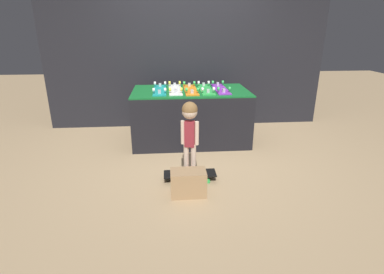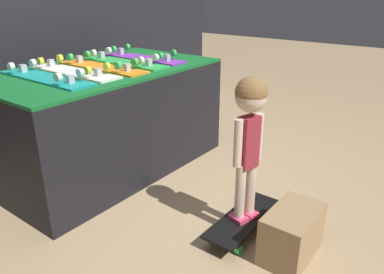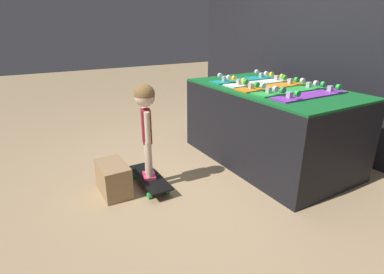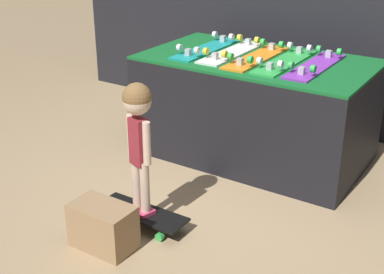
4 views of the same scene
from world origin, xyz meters
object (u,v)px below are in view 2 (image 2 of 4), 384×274
at_px(skateboard_orange_on_rack, 102,66).
at_px(storage_box, 292,234).
at_px(skateboard_purple_on_rack, 143,57).
at_px(skateboard_on_floor, 243,220).
at_px(skateboard_teal_on_rack, 45,77).
at_px(skateboard_white_on_rack, 73,71).
at_px(skateboard_green_on_rack, 124,61).
at_px(child, 249,123).

height_order(skateboard_orange_on_rack, storage_box, skateboard_orange_on_rack).
height_order(skateboard_purple_on_rack, skateboard_on_floor, skateboard_purple_on_rack).
bearing_deg(storage_box, skateboard_teal_on_rack, 100.46).
relative_size(skateboard_white_on_rack, skateboard_green_on_rack, 1.00).
bearing_deg(skateboard_teal_on_rack, storage_box, -79.54).
height_order(skateboard_green_on_rack, child, child).
bearing_deg(skateboard_green_on_rack, skateboard_purple_on_rack, 4.09).
xyz_separation_m(skateboard_white_on_rack, skateboard_purple_on_rack, (0.68, -0.01, 0.00)).
xyz_separation_m(skateboard_green_on_rack, storage_box, (-0.38, -1.62, -0.67)).
bearing_deg(skateboard_green_on_rack, skateboard_on_floor, -104.53).
distance_m(skateboard_purple_on_rack, storage_box, 1.87).
bearing_deg(child, skateboard_purple_on_rack, 82.14).
distance_m(skateboard_teal_on_rack, storage_box, 1.79).
xyz_separation_m(skateboard_orange_on_rack, skateboard_on_floor, (-0.11, -1.30, -0.74)).
height_order(skateboard_white_on_rack, skateboard_on_floor, skateboard_white_on_rack).
bearing_deg(skateboard_on_floor, skateboard_white_on_rack, 94.91).
xyz_separation_m(skateboard_white_on_rack, skateboard_green_on_rack, (0.45, -0.02, 0.00)).
bearing_deg(skateboard_orange_on_rack, skateboard_green_on_rack, 2.35).
height_order(skateboard_teal_on_rack, skateboard_white_on_rack, same).
xyz_separation_m(skateboard_teal_on_rack, skateboard_white_on_rack, (0.23, 0.02, 0.00)).
bearing_deg(skateboard_green_on_rack, skateboard_orange_on_rack, -177.65).
bearing_deg(skateboard_teal_on_rack, skateboard_on_floor, -75.47).
relative_size(skateboard_purple_on_rack, storage_box, 2.15).
relative_size(skateboard_on_floor, storage_box, 1.62).
relative_size(skateboard_green_on_rack, skateboard_purple_on_rack, 1.00).
distance_m(skateboard_orange_on_rack, skateboard_purple_on_rack, 0.46).
height_order(skateboard_orange_on_rack, skateboard_purple_on_rack, same).
distance_m(skateboard_green_on_rack, skateboard_purple_on_rack, 0.23).
bearing_deg(skateboard_purple_on_rack, skateboard_white_on_rack, 179.36).
xyz_separation_m(skateboard_teal_on_rack, skateboard_purple_on_rack, (0.91, 0.01, 0.00)).
bearing_deg(skateboard_teal_on_rack, child, -75.47).
height_order(skateboard_white_on_rack, child, child).
relative_size(skateboard_teal_on_rack, skateboard_purple_on_rack, 1.00).
height_order(skateboard_teal_on_rack, skateboard_purple_on_rack, same).
relative_size(child, storage_box, 2.27).
relative_size(skateboard_white_on_rack, child, 0.95).
bearing_deg(skateboard_green_on_rack, skateboard_teal_on_rack, 179.27).
distance_m(skateboard_teal_on_rack, skateboard_on_floor, 1.55).
xyz_separation_m(skateboard_teal_on_rack, skateboard_orange_on_rack, (0.45, -0.02, 0.00)).
height_order(skateboard_green_on_rack, skateboard_on_floor, skateboard_green_on_rack).
bearing_deg(skateboard_white_on_rack, skateboard_on_floor, -85.09).
distance_m(skateboard_orange_on_rack, storage_box, 1.76).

